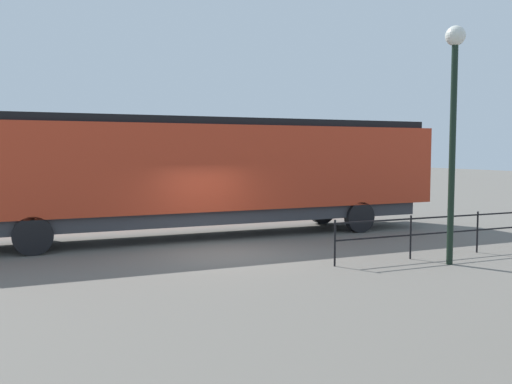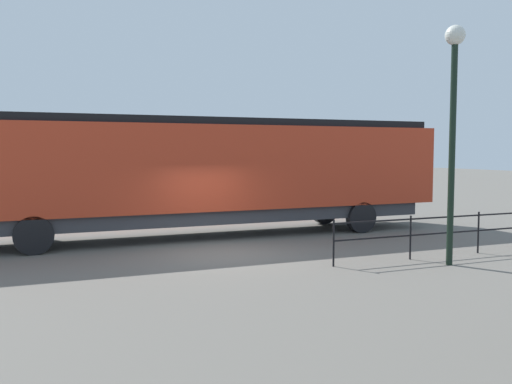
% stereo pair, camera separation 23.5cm
% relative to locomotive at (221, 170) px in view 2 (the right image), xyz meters
% --- Properties ---
extents(ground_plane, '(120.00, 120.00, 0.00)m').
position_rel_locomotive_xyz_m(ground_plane, '(3.23, -1.08, -2.25)').
color(ground_plane, '#666059').
extents(locomotive, '(2.94, 16.95, 3.99)m').
position_rel_locomotive_xyz_m(locomotive, '(0.00, 0.00, 0.00)').
color(locomotive, red).
rests_on(locomotive, ground_plane).
extents(lamp_post, '(0.50, 0.50, 6.04)m').
position_rel_locomotive_xyz_m(lamp_post, '(6.94, 3.79, 1.94)').
color(lamp_post, black).
rests_on(lamp_post, ground_plane).
extents(platform_fence, '(0.05, 11.94, 1.19)m').
position_rel_locomotive_xyz_m(platform_fence, '(5.97, 6.89, -1.47)').
color(platform_fence, black).
rests_on(platform_fence, ground_plane).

